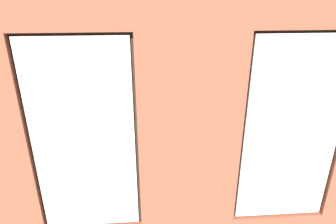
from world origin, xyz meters
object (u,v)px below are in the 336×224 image
object	(u,v)px
table_plant_small	(140,121)
potted_plant_by_left_couch	(239,111)
candle_jar	(165,122)
remote_black	(152,121)
coffee_table	(160,125)
media_console	(28,158)
tv_flatscreen	(22,130)
cup_ceramic	(160,121)
potted_plant_between_couches	(238,176)
potted_plant_corner_near_left	(254,88)
remote_gray	(177,119)
potted_plant_foreground_right	(71,87)
couch_by_window	(144,209)
potted_plant_near_tv	(37,180)
couch_left	(278,133)

from	to	relation	value
table_plant_small	potted_plant_by_left_couch	xyz separation A→B (m)	(-2.44, -1.07, -0.30)
candle_jar	remote_black	distance (m)	0.35
coffee_table	media_console	world-z (taller)	media_console
media_console	tv_flatscreen	distance (m)	0.58
cup_ceramic	potted_plant_between_couches	world-z (taller)	potted_plant_between_couches
potted_plant_corner_near_left	potted_plant_between_couches	bearing A→B (deg)	68.08
remote_gray	potted_plant_foreground_right	bearing A→B (deg)	-162.96
cup_ceramic	candle_jar	world-z (taller)	candle_jar
potted_plant_by_left_couch	cup_ceramic	bearing A→B (deg)	25.20
couch_by_window	coffee_table	distance (m)	2.51
remote_gray	potted_plant_near_tv	size ratio (longest dim) A/B	0.20
candle_jar	remote_black	size ratio (longest dim) A/B	0.72
table_plant_small	potted_plant_between_couches	size ratio (longest dim) A/B	0.16
couch_by_window	potted_plant_by_left_couch	size ratio (longest dim) A/B	4.03
remote_gray	media_console	world-z (taller)	remote_gray
candle_jar	potted_plant_foreground_right	size ratio (longest dim) A/B	0.10
potted_plant_near_tv	potted_plant_between_couches	distance (m)	2.91
candle_jar	potted_plant_by_left_couch	xyz separation A→B (m)	(-1.91, -1.07, -0.24)
potted_plant_near_tv	table_plant_small	bearing A→B (deg)	-128.71
remote_gray	remote_black	distance (m)	0.56
coffee_table	remote_gray	world-z (taller)	remote_gray
couch_by_window	potted_plant_corner_near_left	distance (m)	5.04
candle_jar	potted_plant_foreground_right	distance (m)	2.81
media_console	couch_left	bearing A→B (deg)	-174.47
coffee_table	candle_jar	xyz separation A→B (m)	(-0.11, 0.12, 0.12)
tv_flatscreen	potted_plant_between_couches	distance (m)	3.75
coffee_table	cup_ceramic	world-z (taller)	cup_ceramic
couch_left	potted_plant_foreground_right	xyz separation A→B (m)	(4.57, -1.94, 0.47)
table_plant_small	potted_plant_between_couches	xyz separation A→B (m)	(-1.37, 2.32, 0.21)
table_plant_small	potted_plant_by_left_couch	distance (m)	2.68
couch_by_window	remote_black	xyz separation A→B (m)	(-0.17, -2.58, 0.13)
couch_by_window	potted_plant_foreground_right	size ratio (longest dim) A/B	1.37
couch_left	coffee_table	distance (m)	2.45
couch_left	table_plant_small	xyz separation A→B (m)	(2.84, -0.29, 0.24)
coffee_table	potted_plant_by_left_couch	distance (m)	2.24
candle_jar	table_plant_small	world-z (taller)	table_plant_small
potted_plant_foreground_right	cup_ceramic	bearing A→B (deg)	144.41
potted_plant_between_couches	potted_plant_corner_near_left	bearing A→B (deg)	-111.92
coffee_table	potted_plant_corner_near_left	bearing A→B (deg)	-148.10
media_console	potted_plant_corner_near_left	bearing A→B (deg)	-153.74
couch_by_window	couch_left	bearing A→B (deg)	-143.05
tv_flatscreen	potted_plant_foreground_right	distance (m)	2.43
cup_ceramic	remote_black	xyz separation A→B (m)	(0.18, -0.10, -0.04)
remote_gray	potted_plant_by_left_couch	xyz separation A→B (m)	(-1.63, -0.82, -0.19)
cup_ceramic	potted_plant_by_left_couch	size ratio (longest dim) A/B	0.25
candle_jar	couch_by_window	bearing A→B (deg)	79.21
couch_by_window	coffee_table	bearing A→B (deg)	-97.94
table_plant_small	potted_plant_by_left_couch	world-z (taller)	table_plant_small
couch_left	table_plant_small	bearing A→B (deg)	-98.07
remote_black	potted_plant_corner_near_left	xyz separation A→B (m)	(-2.75, -1.51, 0.16)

